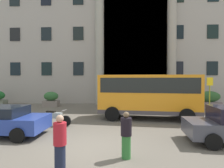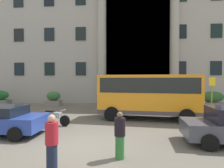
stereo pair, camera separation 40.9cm
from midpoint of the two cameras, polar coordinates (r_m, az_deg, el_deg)
name	(u,v)px [view 2 (the right image)]	position (r m, az deg, el deg)	size (l,w,h in m)	color
ground_plane	(85,148)	(7.91, -6.52, -18.29)	(80.00, 64.00, 0.12)	#645D51
office_building_facade	(116,33)	(25.48, 1.71, 14.67)	(34.53, 9.68, 16.88)	#9F9890
orange_minibus	(148,93)	(12.90, 11.58, -2.59)	(6.53, 3.11, 2.88)	orange
bus_stop_sign	(212,92)	(16.02, 28.01, -2.02)	(0.44, 0.08, 2.73)	#95A01E
hedge_planter_far_east	(0,98)	(22.06, -29.76, -3.66)	(1.97, 0.90, 1.49)	#656B5B
hedge_planter_east	(116,100)	(17.96, 1.89, -4.80)	(2.10, 0.88, 1.35)	slate
hedge_planter_entrance_left	(212,100)	(19.51, 28.02, -4.23)	(2.06, 0.72, 1.52)	gray
hedge_planter_entrance_right	(53,99)	(19.42, -16.30, -4.31)	(1.44, 0.89, 1.41)	gray
hedge_planter_west	(150,100)	(18.28, 11.79, -4.68)	(1.81, 0.88, 1.39)	gray
scooter_by_planter	(52,117)	(11.55, -16.17, -9.34)	(2.07, 0.67, 0.89)	black
pedestrian_man_crossing	(52,144)	(5.81, -15.34, -16.58)	(0.36, 0.36, 1.63)	#1A2137
pedestrian_child_trailing	(120,135)	(6.56, 4.17, -14.85)	(0.36, 0.36, 1.54)	#2E7132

